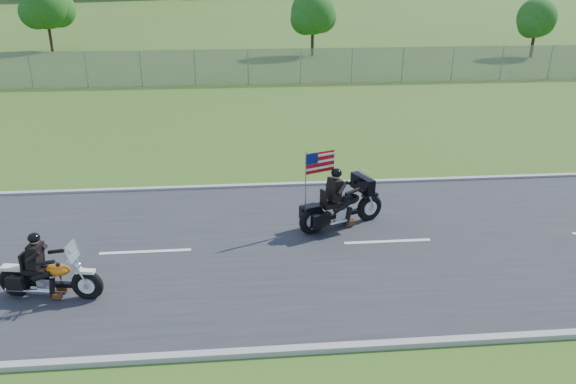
{
  "coord_description": "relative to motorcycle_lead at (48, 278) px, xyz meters",
  "views": [
    {
      "loc": [
        0.38,
        -12.3,
        6.58
      ],
      "look_at": [
        1.48,
        0.0,
        1.48
      ],
      "focal_mm": 35.0,
      "sensor_mm": 36.0,
      "label": 1
    }
  ],
  "objects": [
    {
      "name": "road",
      "position": [
        3.69,
        1.8,
        -0.46
      ],
      "size": [
        120.0,
        8.0,
        0.04
      ],
      "primitive_type": "cube",
      "color": "#28282B",
      "rests_on": "ground"
    },
    {
      "name": "tree_fence_near",
      "position": [
        9.73,
        31.84,
        2.49
      ],
      "size": [
        3.52,
        3.28,
        4.75
      ],
      "color": "#382316",
      "rests_on": "ground"
    },
    {
      "name": "curb_north",
      "position": [
        3.69,
        5.85,
        -0.43
      ],
      "size": [
        120.0,
        0.18,
        0.12
      ],
      "primitive_type": "cube",
      "color": "#9E9B93",
      "rests_on": "ground"
    },
    {
      "name": "ground",
      "position": [
        3.69,
        1.8,
        -0.48
      ],
      "size": [
        420.0,
        420.0,
        0.0
      ],
      "primitive_type": "plane",
      "color": "#304916",
      "rests_on": "ground"
    },
    {
      "name": "tree_fence_mid",
      "position": [
        -10.26,
        35.84,
        2.82
      ],
      "size": [
        3.96,
        3.69,
        5.3
      ],
      "color": "#382316",
      "rests_on": "ground"
    },
    {
      "name": "tree_fence_far",
      "position": [
        25.73,
        29.83,
        2.16
      ],
      "size": [
        3.08,
        2.87,
        4.2
      ],
      "color": "#382316",
      "rests_on": "ground"
    },
    {
      "name": "fence",
      "position": [
        -1.31,
        21.8,
        0.52
      ],
      "size": [
        60.0,
        0.03,
        2.0
      ],
      "primitive_type": "cube",
      "color": "gray",
      "rests_on": "ground"
    },
    {
      "name": "curb_south",
      "position": [
        3.69,
        -2.25,
        -0.43
      ],
      "size": [
        120.0,
        0.18,
        0.12
      ],
      "primitive_type": "cube",
      "color": "#9E9B93",
      "rests_on": "ground"
    },
    {
      "name": "motorcycle_follow",
      "position": [
        6.68,
        2.8,
        0.1
      ],
      "size": [
        2.42,
        1.31,
        2.13
      ],
      "rotation": [
        0.0,
        0.0,
        0.39
      ],
      "color": "black",
      "rests_on": "ground"
    },
    {
      "name": "motorcycle_lead",
      "position": [
        0.0,
        0.0,
        0.0
      ],
      "size": [
        2.25,
        0.8,
        1.52
      ],
      "rotation": [
        0.0,
        0.0,
        -0.17
      ],
      "color": "black",
      "rests_on": "ground"
    }
  ]
}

